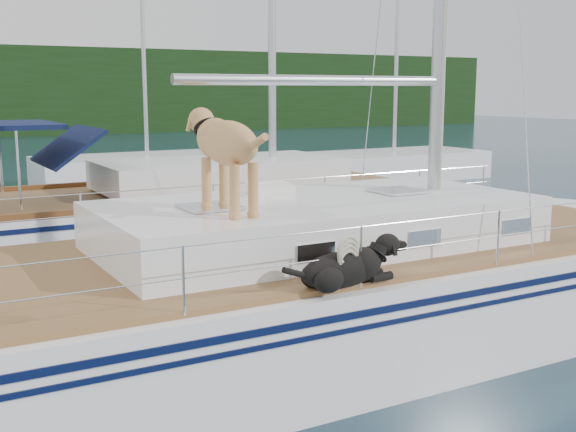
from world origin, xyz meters
TOP-DOWN VIEW (x-y plane):
  - ground at (0.00, 0.00)m, footprint 120.00×120.00m
  - main_sailboat at (0.08, -0.01)m, footprint 12.00×3.81m
  - neighbor_sailboat at (1.11, 6.01)m, footprint 11.00×3.50m
  - bg_boat_center at (4.00, 16.00)m, footprint 7.20×3.00m
  - bg_boat_east at (12.00, 13.00)m, footprint 6.40×3.00m

SIDE VIEW (x-z plane):
  - ground at x=0.00m, z-range 0.00..0.00m
  - bg_boat_center at x=4.00m, z-range -5.37..6.28m
  - bg_boat_east at x=12.00m, z-range -5.37..6.28m
  - neighbor_sailboat at x=1.11m, z-range -6.02..7.28m
  - main_sailboat at x=0.08m, z-range -6.32..7.69m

